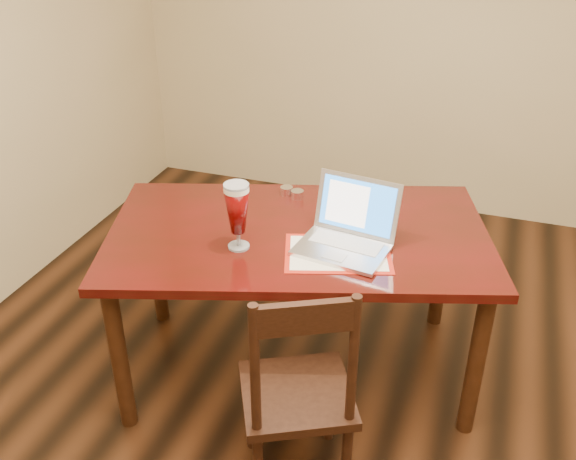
% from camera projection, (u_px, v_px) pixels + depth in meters
% --- Properties ---
extents(room_shell, '(4.51, 5.01, 2.71)m').
position_uv_depth(room_shell, '(419.00, 33.00, 1.65)').
color(room_shell, tan).
rests_on(room_shell, ground).
extents(dining_table, '(1.83, 1.37, 1.05)m').
position_uv_depth(dining_table, '(298.00, 248.00, 2.80)').
color(dining_table, '#450909').
rests_on(dining_table, ground).
extents(dining_chair, '(0.54, 0.53, 0.96)m').
position_uv_depth(dining_chair, '(298.00, 394.00, 2.35)').
color(dining_chair, black).
rests_on(dining_chair, ground).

